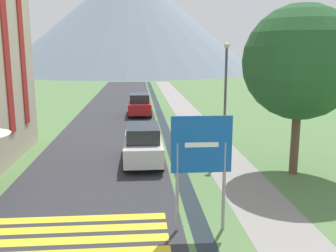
{
  "coord_description": "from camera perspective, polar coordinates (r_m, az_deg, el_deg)",
  "views": [
    {
      "loc": [
        -0.59,
        -5.67,
        5.22
      ],
      "look_at": [
        0.66,
        10.0,
        2.08
      ],
      "focal_mm": 40.0,
      "sensor_mm": 36.0,
      "label": 1
    }
  ],
  "objects": [
    {
      "name": "ground_plane",
      "position": [
        26.2,
        -3.19,
        -0.2
      ],
      "size": [
        160.0,
        160.0,
        0.0
      ],
      "primitive_type": "plane",
      "color": "#517542"
    },
    {
      "name": "footpath",
      "position": [
        36.29,
        2.11,
        3.04
      ],
      "size": [
        2.2,
        60.0,
        0.01
      ],
      "color": "gray",
      "rests_on": "ground_plane"
    },
    {
      "name": "road",
      "position": [
        36.1,
        -7.56,
        2.91
      ],
      "size": [
        6.4,
        60.0,
        0.01
      ],
      "color": "#2D2D33",
      "rests_on": "ground_plane"
    },
    {
      "name": "streetlamp",
      "position": [
        18.15,
        8.74,
        5.12
      ],
      "size": [
        0.28,
        0.28,
        5.63
      ],
      "color": "#515156",
      "rests_on": "ground_plane"
    },
    {
      "name": "parked_car_near",
      "position": [
        17.85,
        -3.83,
        -2.69
      ],
      "size": [
        1.84,
        4.49,
        1.82
      ],
      "color": "silver",
      "rests_on": "ground_plane"
    },
    {
      "name": "road_sign",
      "position": [
        10.76,
        5.1,
        -4.59
      ],
      "size": [
        1.75,
        0.11,
        3.45
      ],
      "color": "gray",
      "rests_on": "ground_plane"
    },
    {
      "name": "drainage_channel",
      "position": [
        36.09,
        -1.68,
        2.99
      ],
      "size": [
        0.6,
        60.0,
        0.0
      ],
      "color": "black",
      "rests_on": "ground_plane"
    },
    {
      "name": "mountain_distant",
      "position": [
        100.02,
        -5.97,
        15.85
      ],
      "size": [
        64.66,
        64.66,
        26.46
      ],
      "color": "slate",
      "rests_on": "ground_plane"
    },
    {
      "name": "tree_by_path",
      "position": [
        16.5,
        19.52,
        9.11
      ],
      "size": [
        4.74,
        4.74,
        7.15
      ],
      "color": "brown",
      "rests_on": "ground_plane"
    },
    {
      "name": "parked_car_far",
      "position": [
        30.94,
        -4.35,
        3.27
      ],
      "size": [
        1.91,
        4.07,
        1.82
      ],
      "color": "#A31919",
      "rests_on": "ground_plane"
    },
    {
      "name": "crosswalk_marking",
      "position": [
        11.6,
        -14.07,
        -15.76
      ],
      "size": [
        5.44,
        2.54,
        0.01
      ],
      "color": "yellow",
      "rests_on": "ground_plane"
    }
  ]
}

